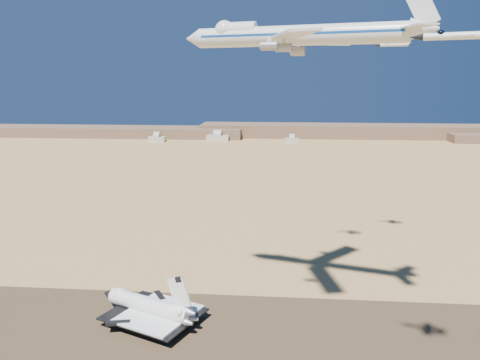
# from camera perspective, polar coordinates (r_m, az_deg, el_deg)

# --- Properties ---
(ground) EXTENTS (1200.00, 1200.00, 0.00)m
(ground) POSITION_cam_1_polar(r_m,az_deg,el_deg) (167.32, -4.24, -17.52)
(ground) COLOR tan
(ground) RESTS_ON ground
(runway) EXTENTS (600.00, 50.00, 0.06)m
(runway) POSITION_cam_1_polar(r_m,az_deg,el_deg) (167.31, -4.24, -17.51)
(runway) COLOR #4B3725
(runway) RESTS_ON ground
(ridgeline) EXTENTS (960.00, 90.00, 18.00)m
(ridgeline) POSITION_cam_1_polar(r_m,az_deg,el_deg) (676.03, 8.39, 5.75)
(ridgeline) COLOR brown
(ridgeline) RESTS_ON ground
(hangars) EXTENTS (200.50, 29.50, 30.00)m
(hangars) POSITION_cam_1_polar(r_m,az_deg,el_deg) (632.74, -3.17, 5.16)
(hangars) COLOR #BBB6A5
(hangars) RESTS_ON ground
(shuttle) EXTENTS (40.53, 34.22, 19.73)m
(shuttle) POSITION_cam_1_polar(r_m,az_deg,el_deg) (171.23, -11.07, -14.97)
(shuttle) COLOR white
(shuttle) RESTS_ON runway
(carrier_747) EXTENTS (75.97, 56.93, 18.95)m
(carrier_747) POSITION_cam_1_polar(r_m,az_deg,el_deg) (147.46, 6.16, 17.11)
(carrier_747) COLOR silver
(crew_a) EXTENTS (0.57, 0.73, 1.76)m
(crew_a) POSITION_cam_1_polar(r_m,az_deg,el_deg) (161.11, -9.16, -18.53)
(crew_a) COLOR #D9540C
(crew_a) RESTS_ON runway
(crew_b) EXTENTS (0.74, 0.91, 1.64)m
(crew_b) POSITION_cam_1_polar(r_m,az_deg,el_deg) (164.16, -9.60, -17.94)
(crew_b) COLOR #D9540C
(crew_b) RESTS_ON runway
(crew_c) EXTENTS (1.13, 1.09, 1.78)m
(crew_c) POSITION_cam_1_polar(r_m,az_deg,el_deg) (166.45, -8.95, -17.44)
(crew_c) COLOR #D9540C
(crew_c) RESTS_ON runway
(chase_jet_a) EXTENTS (15.26, 8.97, 3.90)m
(chase_jet_a) POSITION_cam_1_polar(r_m,az_deg,el_deg) (101.57, 24.87, 15.69)
(chase_jet_a) COLOR silver
(chase_jet_c) EXTENTS (13.72, 7.65, 3.43)m
(chase_jet_c) POSITION_cam_1_polar(r_m,az_deg,el_deg) (194.30, 11.53, 16.59)
(chase_jet_c) COLOR silver
(chase_jet_d) EXTENTS (14.62, 8.14, 3.66)m
(chase_jet_d) POSITION_cam_1_polar(r_m,az_deg,el_deg) (220.52, 18.17, 15.39)
(chase_jet_d) COLOR silver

